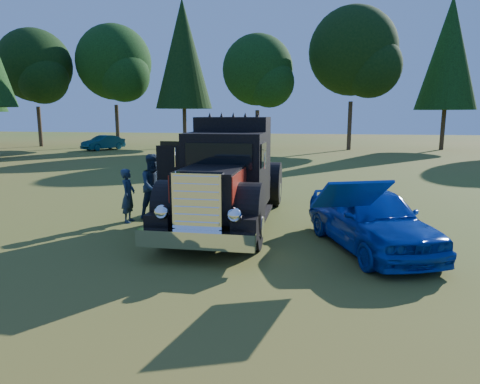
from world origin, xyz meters
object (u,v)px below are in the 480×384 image
spectator_far (154,186)px  distant_teal_car (103,143)px  diamond_t_truck (227,180)px  hotrod_coupe (370,217)px  spectator_near (128,196)px

spectator_far → distant_teal_car: size_ratio=0.51×
diamond_t_truck → hotrod_coupe: bearing=-22.3°
spectator_far → distant_teal_car: (-13.50, 22.75, -0.34)m
distant_teal_car → hotrod_coupe: bearing=-26.8°
spectator_near → spectator_far: bearing=-47.9°
diamond_t_truck → spectator_far: size_ratio=3.71×
diamond_t_truck → hotrod_coupe: 4.01m
spectator_near → spectator_far: (0.57, 0.60, 0.19)m
hotrod_coupe → spectator_far: spectator_far is taller
spectator_far → spectator_near: bearing=-176.3°
spectator_near → distant_teal_car: bearing=24.3°
diamond_t_truck → hotrod_coupe: diamond_t_truck is taller
hotrod_coupe → distant_teal_car: hotrod_coupe is taller
hotrod_coupe → spectator_far: (-5.99, 1.96, 0.22)m
distant_teal_car → spectator_far: bearing=-34.4°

